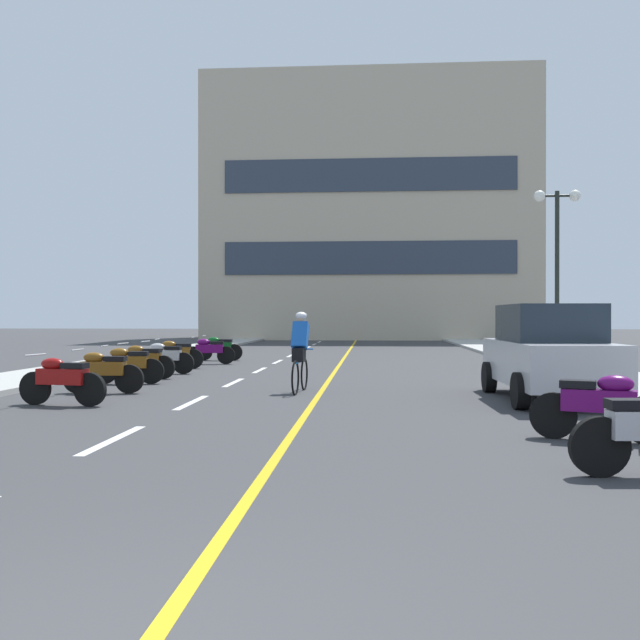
{
  "coord_description": "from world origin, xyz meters",
  "views": [
    {
      "loc": [
        1.32,
        -2.95,
        1.58
      ],
      "look_at": [
        -0.32,
        19.51,
        1.49
      ],
      "focal_mm": 40.07,
      "sensor_mm": 36.0,
      "label": 1
    }
  ],
  "objects_px": {
    "motorcycle_2": "(600,404)",
    "cyclist_rider": "(300,350)",
    "motorcycle_5": "(127,364)",
    "motorcycle_6": "(143,360)",
    "motorcycle_7": "(164,357)",
    "motorcycle_3": "(62,379)",
    "street_lamp_mid": "(557,238)",
    "motorcycle_9": "(209,350)",
    "motorcycle_10": "(219,347)",
    "motorcycle_8": "(175,353)",
    "parked_car_near": "(548,352)",
    "motorcycle_4": "(103,371)"
  },
  "relations": [
    {
      "from": "motorcycle_3",
      "to": "motorcycle_5",
      "type": "height_order",
      "value": "same"
    },
    {
      "from": "motorcycle_7",
      "to": "motorcycle_3",
      "type": "bearing_deg",
      "value": -87.97
    },
    {
      "from": "motorcycle_5",
      "to": "motorcycle_9",
      "type": "bearing_deg",
      "value": 87.44
    },
    {
      "from": "parked_car_near",
      "to": "motorcycle_3",
      "type": "bearing_deg",
      "value": -170.64
    },
    {
      "from": "street_lamp_mid",
      "to": "motorcycle_9",
      "type": "distance_m",
      "value": 11.87
    },
    {
      "from": "motorcycle_5",
      "to": "motorcycle_7",
      "type": "relative_size",
      "value": 1.0
    },
    {
      "from": "motorcycle_5",
      "to": "motorcycle_9",
      "type": "xyz_separation_m",
      "value": [
        0.32,
        7.09,
        0.0
      ]
    },
    {
      "from": "parked_car_near",
      "to": "street_lamp_mid",
      "type": "bearing_deg",
      "value": 74.86
    },
    {
      "from": "motorcycle_3",
      "to": "cyclist_rider",
      "type": "xyz_separation_m",
      "value": [
        4.01,
        2.56,
        0.41
      ]
    },
    {
      "from": "cyclist_rider",
      "to": "parked_car_near",
      "type": "bearing_deg",
      "value": -12.83
    },
    {
      "from": "street_lamp_mid",
      "to": "cyclist_rider",
      "type": "distance_m",
      "value": 11.47
    },
    {
      "from": "motorcycle_4",
      "to": "motorcycle_10",
      "type": "height_order",
      "value": "same"
    },
    {
      "from": "parked_car_near",
      "to": "motorcycle_4",
      "type": "distance_m",
      "value": 8.93
    },
    {
      "from": "street_lamp_mid",
      "to": "motorcycle_5",
      "type": "xyz_separation_m",
      "value": [
        -11.61,
        -6.68,
        -3.62
      ]
    },
    {
      "from": "motorcycle_2",
      "to": "cyclist_rider",
      "type": "height_order",
      "value": "cyclist_rider"
    },
    {
      "from": "motorcycle_7",
      "to": "motorcycle_9",
      "type": "xyz_separation_m",
      "value": [
        0.34,
        4.05,
        0.0
      ]
    },
    {
      "from": "motorcycle_4",
      "to": "parked_car_near",
      "type": "bearing_deg",
      "value": -3.76
    },
    {
      "from": "parked_car_near",
      "to": "motorcycle_6",
      "type": "relative_size",
      "value": 2.49
    },
    {
      "from": "motorcycle_5",
      "to": "motorcycle_8",
      "type": "height_order",
      "value": "same"
    },
    {
      "from": "motorcycle_9",
      "to": "cyclist_rider",
      "type": "relative_size",
      "value": 0.96
    },
    {
      "from": "motorcycle_5",
      "to": "cyclist_rider",
      "type": "height_order",
      "value": "cyclist_rider"
    },
    {
      "from": "parked_car_near",
      "to": "motorcycle_4",
      "type": "relative_size",
      "value": 2.5
    },
    {
      "from": "motorcycle_2",
      "to": "motorcycle_3",
      "type": "relative_size",
      "value": 0.97
    },
    {
      "from": "motorcycle_4",
      "to": "street_lamp_mid",
      "type": "bearing_deg",
      "value": 37.34
    },
    {
      "from": "motorcycle_6",
      "to": "motorcycle_10",
      "type": "height_order",
      "value": "same"
    },
    {
      "from": "motorcycle_9",
      "to": "motorcycle_10",
      "type": "distance_m",
      "value": 2.07
    },
    {
      "from": "street_lamp_mid",
      "to": "motorcycle_7",
      "type": "relative_size",
      "value": 3.22
    },
    {
      "from": "parked_car_near",
      "to": "motorcycle_2",
      "type": "height_order",
      "value": "parked_car_near"
    },
    {
      "from": "motorcycle_2",
      "to": "motorcycle_6",
      "type": "relative_size",
      "value": 0.96
    },
    {
      "from": "parked_car_near",
      "to": "motorcycle_9",
      "type": "relative_size",
      "value": 2.49
    },
    {
      "from": "parked_car_near",
      "to": "motorcycle_8",
      "type": "xyz_separation_m",
      "value": [
        -9.35,
        7.61,
        -0.44
      ]
    },
    {
      "from": "motorcycle_6",
      "to": "motorcycle_7",
      "type": "xyz_separation_m",
      "value": [
        0.09,
        1.56,
        0.0
      ]
    },
    {
      "from": "motorcycle_6",
      "to": "motorcycle_10",
      "type": "xyz_separation_m",
      "value": [
        0.31,
        7.68,
        0.0
      ]
    },
    {
      "from": "motorcycle_4",
      "to": "cyclist_rider",
      "type": "xyz_separation_m",
      "value": [
        4.05,
        0.52,
        0.41
      ]
    },
    {
      "from": "motorcycle_2",
      "to": "cyclist_rider",
      "type": "distance_m",
      "value": 7.15
    },
    {
      "from": "motorcycle_5",
      "to": "motorcycle_6",
      "type": "relative_size",
      "value": 1.0
    },
    {
      "from": "motorcycle_2",
      "to": "motorcycle_3",
      "type": "height_order",
      "value": "same"
    },
    {
      "from": "street_lamp_mid",
      "to": "cyclist_rider",
      "type": "relative_size",
      "value": 3.1
    },
    {
      "from": "motorcycle_9",
      "to": "motorcycle_3",
      "type": "bearing_deg",
      "value": -90.43
    },
    {
      "from": "motorcycle_9",
      "to": "motorcycle_10",
      "type": "bearing_deg",
      "value": 93.4
    },
    {
      "from": "motorcycle_3",
      "to": "motorcycle_10",
      "type": "bearing_deg",
      "value": 90.17
    },
    {
      "from": "motorcycle_9",
      "to": "parked_car_near",
      "type": "bearing_deg",
      "value": -47.89
    },
    {
      "from": "motorcycle_5",
      "to": "motorcycle_10",
      "type": "relative_size",
      "value": 1.0
    },
    {
      "from": "motorcycle_8",
      "to": "motorcycle_6",
      "type": "bearing_deg",
      "value": -87.66
    },
    {
      "from": "motorcycle_9",
      "to": "cyclist_rider",
      "type": "height_order",
      "value": "cyclist_rider"
    },
    {
      "from": "street_lamp_mid",
      "to": "motorcycle_3",
      "type": "bearing_deg",
      "value": -136.61
    },
    {
      "from": "parked_car_near",
      "to": "motorcycle_2",
      "type": "xyz_separation_m",
      "value": [
        -0.45,
        -4.51,
        -0.44
      ]
    },
    {
      "from": "motorcycle_10",
      "to": "cyclist_rider",
      "type": "bearing_deg",
      "value": -69.21
    },
    {
      "from": "motorcycle_2",
      "to": "motorcycle_9",
      "type": "relative_size",
      "value": 0.96
    },
    {
      "from": "street_lamp_mid",
      "to": "motorcycle_8",
      "type": "distance_m",
      "value": 12.52
    }
  ]
}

